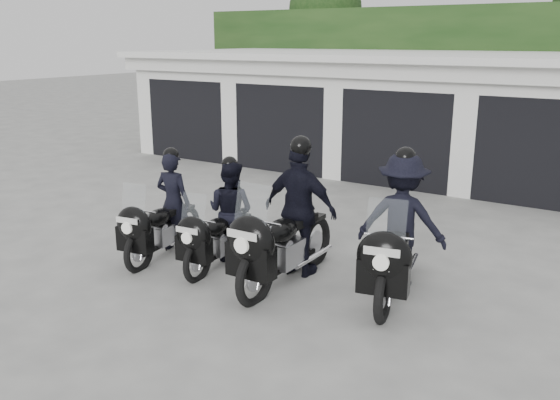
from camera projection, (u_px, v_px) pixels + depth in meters
The scene contains 7 objects.
ground at pixel (256, 259), 9.22m from camera, with size 80.00×80.00×0.00m, color #A1A09B.
garage_block at pixel (433, 114), 15.37m from camera, with size 16.40×6.80×2.96m.
background_vegetation at pixel (499, 56), 18.76m from camera, with size 20.00×3.90×5.80m.
police_bike_a at pixel (164, 214), 9.22m from camera, with size 0.78×1.99×1.74m.
police_bike_b at pixel (225, 219), 8.90m from camera, with size 0.81×1.93×1.68m.
police_bike_c at pixel (293, 219), 8.26m from camera, with size 1.14×2.41×2.10m.
police_bike_d at pixel (399, 230), 7.87m from camera, with size 1.31×2.28×2.01m.
Camera 1 is at (5.00, -7.06, 3.33)m, focal length 38.00 mm.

